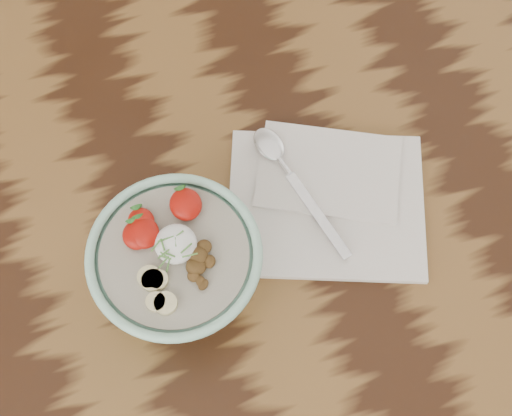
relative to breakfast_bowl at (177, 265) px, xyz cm
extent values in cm
cube|color=black|center=(19.47, 6.55, -8.41)|extent=(160.00, 90.00, 4.00)
cylinder|color=#9CD2B9|center=(0.01, -0.07, -5.81)|extent=(8.31, 8.31, 1.19)
torus|color=#9CD2B9|center=(0.01, -0.07, 3.88)|extent=(18.89, 18.89, 1.09)
cylinder|color=#A29B86|center=(0.01, -0.07, 3.29)|extent=(16.02, 16.02, 0.99)
ellipsoid|color=white|center=(0.57, 0.71, 4.64)|extent=(4.49, 4.49, 2.47)
ellipsoid|color=#A10F07|center=(2.94, 4.61, 4.74)|extent=(3.49, 3.84, 1.92)
cone|color=#286623|center=(2.94, 6.17, 5.04)|extent=(1.40, 1.03, 1.52)
ellipsoid|color=#A10F07|center=(-3.03, 3.09, 4.61)|extent=(3.01, 3.31, 1.66)
cone|color=#286623|center=(-3.03, 4.45, 4.91)|extent=(1.40, 1.03, 1.52)
ellipsoid|color=#A10F07|center=(-2.26, 3.08, 4.70)|extent=(3.35, 3.69, 1.84)
cone|color=#286623|center=(-2.26, 4.59, 5.00)|extent=(1.40, 1.03, 1.52)
ellipsoid|color=#A10F07|center=(-2.12, 4.48, 4.57)|extent=(2.86, 3.15, 1.57)
cone|color=#286623|center=(-2.12, 5.76, 4.87)|extent=(1.40, 1.03, 1.52)
cylinder|color=beige|center=(-3.30, -4.40, 4.18)|extent=(2.07, 2.07, 0.70)
cylinder|color=beige|center=(-2.91, -2.11, 4.18)|extent=(2.34, 2.34, 0.70)
cylinder|color=beige|center=(-2.38, -4.90, 4.18)|extent=(2.42, 2.42, 0.70)
cylinder|color=beige|center=(-3.15, -1.66, 4.18)|extent=(2.49, 2.49, 0.70)
cylinder|color=beige|center=(-2.35, -2.23, 4.18)|extent=(2.12, 2.12, 0.70)
ellipsoid|color=#563C19|center=(1.86, -4.38, 4.24)|extent=(1.64, 1.56, 0.93)
ellipsoid|color=#563C19|center=(3.25, -0.51, 4.35)|extent=(2.01, 1.99, 0.95)
ellipsoid|color=#563C19|center=(1.62, -2.30, 4.44)|extent=(2.56, 2.57, 1.10)
ellipsoid|color=#563C19|center=(3.24, -2.20, 4.26)|extent=(1.85, 1.92, 1.01)
ellipsoid|color=#563C19|center=(2.44, -1.28, 4.47)|extent=(2.65, 2.66, 1.33)
ellipsoid|color=#563C19|center=(1.70, -1.43, 4.28)|extent=(1.87, 1.82, 0.72)
ellipsoid|color=#563C19|center=(1.23, -3.15, 4.25)|extent=(1.88, 1.90, 0.72)
ellipsoid|color=#563C19|center=(2.01, -2.39, 4.40)|extent=(1.88, 2.03, 0.97)
ellipsoid|color=#563C19|center=(1.72, -4.01, 4.29)|extent=(1.14, 1.54, 0.75)
cylinder|color=#4E8438|center=(-0.33, -0.67, 5.78)|extent=(0.90, 0.85, 0.22)
cylinder|color=#4E8438|center=(-0.93, -0.73, 5.78)|extent=(1.15, 0.94, 0.23)
cylinder|color=#4E8438|center=(-0.94, -1.72, 5.78)|extent=(0.80, 1.16, 0.22)
cylinder|color=#4E8438|center=(-0.87, -0.59, 5.78)|extent=(0.84, 1.24, 0.23)
cylinder|color=#4E8438|center=(1.15, 1.18, 5.78)|extent=(1.23, 0.59, 0.22)
cylinder|color=#4E8438|center=(-0.26, 1.17, 5.78)|extent=(1.74, 0.23, 0.24)
cylinder|color=#4E8438|center=(1.42, -0.54, 5.78)|extent=(1.49, 0.78, 0.23)
cylinder|color=#4E8438|center=(-0.98, -0.32, 5.78)|extent=(1.45, 0.70, 0.23)
cylinder|color=#4E8438|center=(-1.44, 0.82, 5.78)|extent=(1.36, 1.05, 0.23)
cylinder|color=#4E8438|center=(1.52, -1.40, 5.78)|extent=(1.64, 0.37, 0.24)
cylinder|color=#4E8438|center=(-1.23, -1.18, 5.78)|extent=(1.42, 0.95, 0.23)
cylinder|color=#4E8438|center=(-0.76, 0.67, 5.78)|extent=(0.22, 1.36, 0.23)
cylinder|color=#4E8438|center=(0.59, 0.48, 5.78)|extent=(0.43, 1.01, 0.21)
cube|color=silver|center=(19.74, 3.19, -5.94)|extent=(29.60, 27.11, 0.92)
cube|color=silver|center=(21.59, 6.89, -5.21)|extent=(21.15, 18.92, 0.55)
cube|color=silver|center=(17.98, 1.75, -4.73)|extent=(3.70, 12.74, 0.39)
cylinder|color=silver|center=(16.40, 9.63, -4.54)|extent=(1.42, 3.41, 0.78)
ellipsoid|color=silver|center=(15.77, 12.76, -4.40)|extent=(4.33, 5.66, 1.06)
camera|label=1|loc=(-0.33, -25.92, 75.15)|focal=50.00mm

